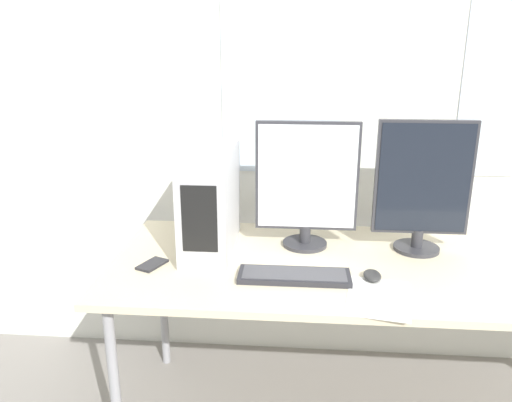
{
  "coord_description": "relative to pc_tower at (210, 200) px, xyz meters",
  "views": [
    {
      "loc": [
        -0.47,
        -1.44,
        1.6
      ],
      "look_at": [
        -0.63,
        0.43,
        1.01
      ],
      "focal_mm": 35.0,
      "sensor_mm": 36.0,
      "label": 1
    }
  ],
  "objects": [
    {
      "name": "cell_phone",
      "position": [
        -0.21,
        -0.2,
        -0.21
      ],
      "size": [
        0.11,
        0.14,
        0.01
      ],
      "rotation": [
        0.0,
        0.0,
        -0.41
      ],
      "color": "#232328",
      "rests_on": "desk"
    },
    {
      "name": "paper_sheet_left",
      "position": [
        0.65,
        -0.39,
        -0.22
      ],
      "size": [
        0.26,
        0.33,
        0.0
      ],
      "rotation": [
        0.0,
        0.0,
        -0.17
      ],
      "color": "white",
      "rests_on": "desk"
    },
    {
      "name": "wall_back",
      "position": [
        0.83,
        0.45,
        0.38
      ],
      "size": [
        8.0,
        0.07,
        2.7
      ],
      "color": "silver",
      "rests_on": "ground_plane"
    },
    {
      "name": "keyboard",
      "position": [
        0.36,
        -0.27,
        -0.21
      ],
      "size": [
        0.42,
        0.14,
        0.02
      ],
      "color": "#28282D",
      "rests_on": "desk"
    },
    {
      "name": "monitor_right_near",
      "position": [
        0.87,
        0.05,
        0.07
      ],
      "size": [
        0.39,
        0.19,
        0.55
      ],
      "color": "#333338",
      "rests_on": "desk"
    },
    {
      "name": "desk",
      "position": [
        0.83,
        -0.1,
        -0.26
      ],
      "size": [
        2.41,
        0.85,
        0.76
      ],
      "color": "beige",
      "rests_on": "ground_plane"
    },
    {
      "name": "monitor_main",
      "position": [
        0.4,
        0.06,
        0.06
      ],
      "size": [
        0.43,
        0.19,
        0.54
      ],
      "color": "#333338",
      "rests_on": "desk"
    },
    {
      "name": "pc_tower",
      "position": [
        0.0,
        0.0,
        0.0
      ],
      "size": [
        0.19,
        0.49,
        0.43
      ],
      "color": "silver",
      "rests_on": "desk"
    },
    {
      "name": "mouse",
      "position": [
        0.65,
        -0.25,
        -0.2
      ],
      "size": [
        0.07,
        0.1,
        0.03
      ],
      "color": "#2D2D2D",
      "rests_on": "desk"
    }
  ]
}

